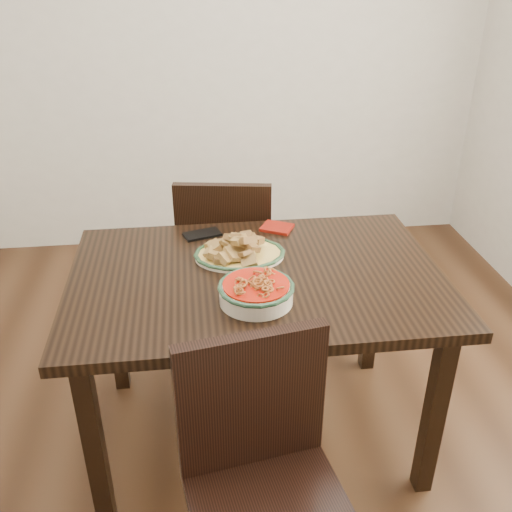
{
  "coord_description": "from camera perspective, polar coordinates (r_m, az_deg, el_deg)",
  "views": [
    {
      "loc": [
        -0.11,
        -1.81,
        1.76
      ],
      "look_at": [
        0.1,
        -0.06,
        0.81
      ],
      "focal_mm": 40.0,
      "sensor_mm": 36.0,
      "label": 1
    }
  ],
  "objects": [
    {
      "name": "dining_table",
      "position": [
        2.06,
        0.07,
        -3.88
      ],
      "size": [
        1.32,
        0.88,
        0.75
      ],
      "color": "black",
      "rests_on": "ground"
    },
    {
      "name": "wall_back",
      "position": [
        3.6,
        -5.55,
        20.8
      ],
      "size": [
        3.5,
        0.1,
        2.6
      ],
      "primitive_type": "cube",
      "color": "beige",
      "rests_on": "ground"
    },
    {
      "name": "noodle_bowl",
      "position": [
        1.84,
        0.01,
        -3.39
      ],
      "size": [
        0.25,
        0.25,
        0.08
      ],
      "color": "beige",
      "rests_on": "dining_table"
    },
    {
      "name": "napkin",
      "position": [
        2.34,
        2.11,
        2.86
      ],
      "size": [
        0.15,
        0.15,
        0.01
      ],
      "primitive_type": "cube",
      "rotation": [
        0.0,
        0.0,
        -0.49
      ],
      "color": "maroon",
      "rests_on": "dining_table"
    },
    {
      "name": "smartphone",
      "position": [
        2.3,
        -5.4,
        2.18
      ],
      "size": [
        0.16,
        0.12,
        0.01
      ],
      "primitive_type": "cube",
      "rotation": [
        0.0,
        0.0,
        0.31
      ],
      "color": "black",
      "rests_on": "dining_table"
    },
    {
      "name": "chair_near",
      "position": [
        1.66,
        0.73,
        -20.97
      ],
      "size": [
        0.49,
        0.49,
        0.89
      ],
      "rotation": [
        0.0,
        0.0,
        0.17
      ],
      "color": "black",
      "rests_on": "ground"
    },
    {
      "name": "chair_far",
      "position": [
        2.68,
        -3.0,
        0.19
      ],
      "size": [
        0.48,
        0.48,
        0.89
      ],
      "rotation": [
        0.0,
        0.0,
        2.98
      ],
      "color": "black",
      "rests_on": "ground"
    },
    {
      "name": "fish_plate",
      "position": [
        2.1,
        -1.66,
        0.97
      ],
      "size": [
        0.33,
        0.26,
        0.11
      ],
      "color": "#EFE3CA",
      "rests_on": "dining_table"
    },
    {
      "name": "floor",
      "position": [
        2.53,
        -2.61,
        -15.85
      ],
      "size": [
        3.5,
        3.5,
        0.0
      ],
      "primitive_type": "plane",
      "color": "#331E10",
      "rests_on": "ground"
    }
  ]
}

